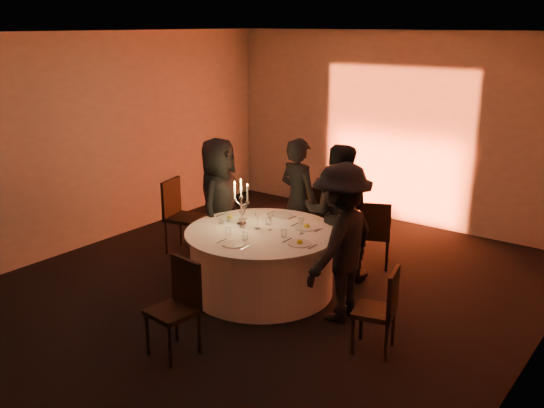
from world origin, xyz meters
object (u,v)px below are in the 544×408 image
Objects in this scene: chair_front at (178,302)px; chair_back_right at (375,231)px; candelabra at (241,209)px; chair_left at (179,211)px; guest_back_right at (337,212)px; chair_right at (382,306)px; guest_left at (219,203)px; guest_right at (341,243)px; banquet_table at (262,262)px; chair_back_left at (326,215)px; guest_back_left at (298,201)px; coffee_cup at (223,221)px.

chair_back_right is at bearing 86.52° from chair_front.
chair_left is at bearing 165.63° from candelabra.
chair_right is at bearing 107.00° from guest_back_right.
guest_right is (2.06, -0.37, 0.01)m from guest_left.
guest_right is 2.99× the size of candelabra.
chair_back_right is at bearing 63.88° from banquet_table.
chair_back_left reaches higher than chair_right.
chair_right is 1.96m from chair_front.
guest_back_left reaches higher than coffee_cup.
chair_left is at bearing 167.36° from banquet_table.
chair_front is at bearing 55.99° from chair_back_right.
chair_left reaches higher than chair_front.
guest_left reaches higher than chair_left.
chair_back_left is 0.98× the size of chair_back_right.
guest_left is 1.01× the size of guest_back_left.
chair_back_right is 0.53× the size of guest_left.
chair_left is 9.36× the size of coffee_cup.
banquet_table is 1.04× the size of guest_right.
candelabra reaches higher than coffee_cup.
banquet_table is 1.05× the size of guest_back_right.
banquet_table is at bearing -4.88° from candelabra.
chair_front is (0.19, -1.57, 0.15)m from banquet_table.
guest_back_right reaches higher than chair_front.
chair_right is (1.94, -2.12, -0.01)m from chair_back_left.
guest_right reaches higher than chair_left.
guest_left reaches higher than coffee_cup.
chair_front is at bearing -30.33° from guest_right.
coffee_cup is (0.44, -0.42, -0.05)m from guest_left.
chair_back_left is at bearing -151.55° from chair_right.
chair_back_right is 2.15m from chair_right.
guest_left is at bearing 54.02° from guest_back_left.
coffee_cup is at bearing 85.16° from guest_back_left.
coffee_cup is (-1.01, -0.98, -0.06)m from guest_back_right.
coffee_cup is 0.19× the size of candelabra.
chair_back_left is 2.15m from guest_right.
guest_left is (-1.70, -1.11, 0.34)m from chair_back_right.
guest_back_right is at bearing 134.11° from chair_back_left.
guest_back_left is (-0.05, -0.64, 0.34)m from chair_back_left.
guest_left is 0.61m from coffee_cup.
coffee_cup is (-0.33, -1.14, -0.04)m from guest_back_left.
candelabra is at bearing 175.12° from banquet_table.
chair_right is (1.05, -1.88, -0.02)m from chair_back_right.
banquet_table is at bearing -117.00° from chair_right.
guest_back_right is (0.69, -0.16, 0.01)m from guest_back_left.
banquet_table is 16.36× the size of coffee_cup.
guest_right reaches higher than guest_back_left.
chair_right is at bearing -116.72° from chair_left.
chair_right is at bearing -12.97° from banquet_table.
chair_left is (-1.76, 0.39, 0.20)m from banquet_table.
guest_back_right is at bearing 62.60° from banquet_table.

